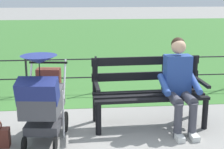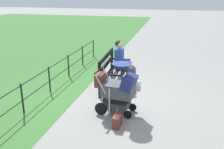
% 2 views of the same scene
% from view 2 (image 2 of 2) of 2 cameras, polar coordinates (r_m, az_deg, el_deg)
% --- Properties ---
extents(ground_plane, '(60.00, 60.00, 0.00)m').
position_cam_2_polar(ground_plane, '(6.48, -0.40, -5.19)').
color(ground_plane, gray).
extents(park_bench, '(1.62, 0.65, 0.96)m').
position_cam_2_polar(park_bench, '(6.93, 0.03, 1.10)').
color(park_bench, black).
rests_on(park_bench, ground).
extents(person_on_bench, '(0.54, 0.74, 1.28)m').
position_cam_2_polar(person_on_bench, '(7.21, 2.49, 3.03)').
color(person_on_bench, '#42424C').
rests_on(person_on_bench, ground).
extents(stroller, '(0.59, 0.93, 1.15)m').
position_cam_2_polar(stroller, '(5.48, 1.48, -3.04)').
color(stroller, black).
rests_on(stroller, ground).
extents(handbag, '(0.32, 0.14, 0.37)m').
position_cam_2_polar(handbag, '(5.14, 1.18, -10.29)').
color(handbag, brown).
rests_on(handbag, ground).
extents(park_fence, '(7.69, 0.04, 0.70)m').
position_cam_2_polar(park_fence, '(7.13, -12.99, 0.21)').
color(park_fence, black).
rests_on(park_fence, ground).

